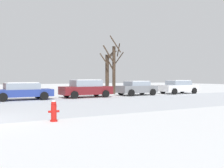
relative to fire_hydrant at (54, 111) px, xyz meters
The scene contains 7 objects.
fire_hydrant is the anchor object (origin of this frame).
parked_car_blue 11.09m from the fire_hydrant, 85.13° to the left, with size 4.59×2.14×1.37m.
parked_car_maroon 12.75m from the fire_hydrant, 59.98° to the left, with size 4.48×2.15×1.57m.
parked_car_gray 16.16m from the fire_hydrant, 43.00° to the left, with size 3.88×2.04×1.42m.
parked_car_white 20.43m from the fire_hydrant, 32.38° to the left, with size 4.36×2.03×1.46m.
tree_far_left 17.98m from the fire_hydrant, 54.27° to the left, with size 1.55×1.54×5.13m.
tree_far_right 18.07m from the fire_hydrant, 51.92° to the left, with size 1.72×1.71×6.12m.
Camera 1 is at (-0.39, -11.64, 1.74)m, focal length 42.41 mm.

